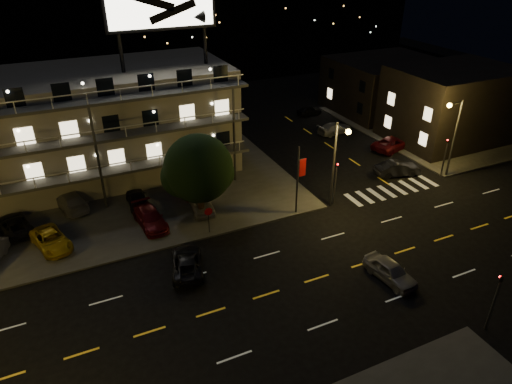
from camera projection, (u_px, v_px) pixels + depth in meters
name	position (u px, v px, depth m)	size (l,w,h in m)	color
ground	(292.00, 286.00, 31.76)	(140.00, 140.00, 0.00)	black
curb_nw	(57.00, 198.00, 42.45)	(44.00, 24.00, 0.15)	#3B3B38
curb_ne	(421.00, 127.00, 58.64)	(16.00, 24.00, 0.15)	#3B3B38
motel	(87.00, 125.00, 44.47)	(28.00, 13.80, 18.10)	gray
side_bldg_front	(452.00, 105.00, 53.44)	(14.06, 10.00, 8.50)	black
side_bldg_back	(385.00, 85.00, 63.32)	(14.06, 12.00, 7.00)	black
hill_backdrop	(72.00, 4.00, 78.57)	(120.00, 25.00, 24.00)	black
streetlight_nc	(337.00, 157.00, 38.78)	(0.44, 1.92, 8.00)	#2D2D30
streetlight_ne	(453.00, 131.00, 44.09)	(1.92, 0.44, 8.00)	#2D2D30
signal_nw	(336.00, 178.00, 40.57)	(0.20, 0.27, 4.60)	#2D2D30
signal_sw	(496.00, 297.00, 27.09)	(0.20, 0.27, 4.60)	#2D2D30
signal_ne	(446.00, 153.00, 45.36)	(0.27, 0.20, 4.60)	#2D2D30
banner_north	(298.00, 179.00, 38.64)	(0.83, 0.16, 6.40)	#2D2D30
stop_sign	(209.00, 216.00, 36.63)	(0.91, 0.11, 2.61)	#2D2D30
tree	(198.00, 170.00, 37.36)	(5.96, 5.74, 7.50)	black
lot_car_2	(51.00, 240.00, 35.32)	(2.10, 4.56, 1.27)	gold
lot_car_3	(150.00, 218.00, 38.02)	(1.95, 4.80, 1.39)	#550C10
lot_car_4	(201.00, 201.00, 40.27)	(1.80, 4.48, 1.53)	gray
lot_car_6	(15.00, 225.00, 37.18)	(2.14, 4.65, 1.29)	black
lot_car_7	(70.00, 200.00, 40.48)	(2.05, 5.05, 1.46)	gray
lot_car_8	(137.00, 199.00, 40.78)	(1.66, 4.12, 1.40)	black
lot_car_9	(185.00, 189.00, 42.48)	(1.40, 4.01, 1.32)	#550C10
side_car_0	(398.00, 169.00, 46.43)	(1.59, 4.57, 1.51)	black
side_car_1	(392.00, 143.00, 52.22)	(2.47, 5.36, 1.49)	#550C10
side_car_2	(335.00, 128.00, 56.56)	(1.88, 4.62, 1.34)	gray
side_car_3	(309.00, 110.00, 62.69)	(1.44, 3.57, 1.22)	black
road_car_east	(390.00, 271.00, 32.12)	(1.70, 4.22, 1.44)	gray
road_car_west	(187.00, 263.00, 33.05)	(2.16, 4.68, 1.30)	black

